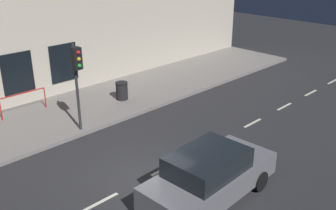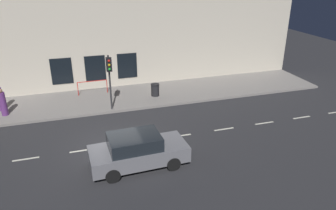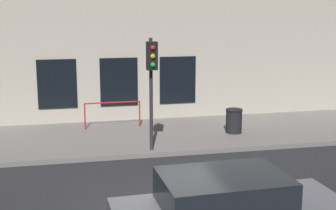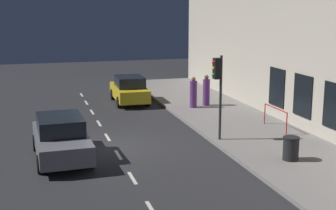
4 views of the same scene
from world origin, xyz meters
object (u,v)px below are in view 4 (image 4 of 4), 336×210
(traffic_light, at_px, (218,79))
(parked_car_0, at_px, (61,138))
(pedestrian_1, at_px, (206,91))
(parked_car_1, at_px, (129,90))
(pedestrian_0, at_px, (193,93))
(trash_bin, at_px, (291,148))

(traffic_light, height_order, parked_car_0, traffic_light)
(traffic_light, height_order, pedestrian_1, traffic_light)
(parked_car_1, xyz_separation_m, pedestrian_0, (2.95, -2.84, 0.13))
(traffic_light, relative_size, trash_bin, 4.09)
(pedestrian_0, height_order, trash_bin, pedestrian_0)
(pedestrian_0, bearing_deg, traffic_light, -73.57)
(trash_bin, bearing_deg, parked_car_1, 105.16)
(trash_bin, bearing_deg, pedestrian_1, 87.37)
(traffic_light, distance_m, parked_car_1, 9.52)
(trash_bin, bearing_deg, parked_car_0, 159.56)
(parked_car_1, distance_m, pedestrian_1, 4.58)
(parked_car_0, relative_size, pedestrian_0, 2.65)
(parked_car_0, xyz_separation_m, pedestrian_0, (7.47, 6.60, 0.13))
(parked_car_1, bearing_deg, traffic_light, -77.44)
(parked_car_0, relative_size, parked_car_1, 1.10)
(pedestrian_0, distance_m, pedestrian_1, 0.91)
(pedestrian_1, distance_m, trash_bin, 9.85)
(parked_car_0, bearing_deg, traffic_light, -179.39)
(parked_car_1, height_order, trash_bin, parked_car_1)
(traffic_light, distance_m, parked_car_0, 6.60)
(parked_car_1, bearing_deg, pedestrian_1, -32.26)
(parked_car_1, xyz_separation_m, pedestrian_1, (3.81, -2.54, 0.14))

